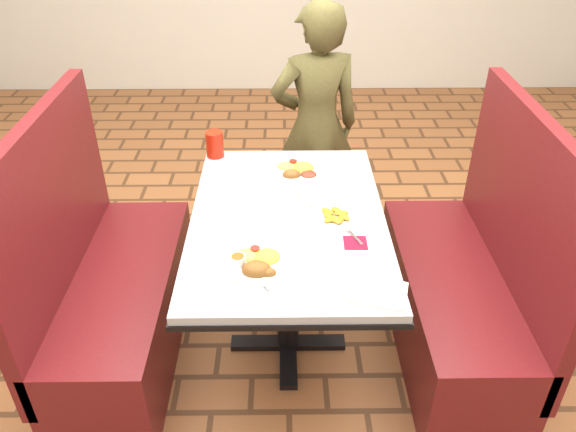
# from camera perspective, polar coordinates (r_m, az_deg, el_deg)

# --- Properties ---
(dining_table) EXTENTS (0.81, 1.21, 0.75)m
(dining_table) POSITION_cam_1_polar(r_m,az_deg,el_deg) (2.37, 0.00, -1.94)
(dining_table) COLOR #ACAFB1
(dining_table) RESTS_ON ground
(booth_bench_left) EXTENTS (0.47, 1.20, 1.17)m
(booth_bench_left) POSITION_cam_1_polar(r_m,az_deg,el_deg) (2.69, -17.44, -7.64)
(booth_bench_left) COLOR maroon
(booth_bench_left) RESTS_ON ground
(booth_bench_right) EXTENTS (0.47, 1.20, 1.17)m
(booth_bench_right) POSITION_cam_1_polar(r_m,az_deg,el_deg) (2.70, 17.34, -7.38)
(booth_bench_right) COLOR maroon
(booth_bench_right) RESTS_ON ground
(diner_person) EXTENTS (0.57, 0.44, 1.41)m
(diner_person) POSITION_cam_1_polar(r_m,az_deg,el_deg) (3.21, 2.80, 8.97)
(diner_person) COLOR brown
(diner_person) RESTS_ON ground
(near_dinner_plate) EXTENTS (0.24, 0.24, 0.08)m
(near_dinner_plate) POSITION_cam_1_polar(r_m,az_deg,el_deg) (2.03, -3.06, -4.54)
(near_dinner_plate) COLOR white
(near_dinner_plate) RESTS_ON dining_table
(far_dinner_plate) EXTENTS (0.25, 0.25, 0.06)m
(far_dinner_plate) POSITION_cam_1_polar(r_m,az_deg,el_deg) (2.62, 0.95, 4.80)
(far_dinner_plate) COLOR white
(far_dinner_plate) RESTS_ON dining_table
(plantain_plate) EXTENTS (0.19, 0.19, 0.03)m
(plantain_plate) POSITION_cam_1_polar(r_m,az_deg,el_deg) (2.29, 4.80, -0.18)
(plantain_plate) COLOR white
(plantain_plate) RESTS_ON dining_table
(maroon_napkin) EXTENTS (0.09, 0.09, 0.00)m
(maroon_napkin) POSITION_cam_1_polar(r_m,az_deg,el_deg) (2.18, 6.85, -2.71)
(maroon_napkin) COLOR maroon
(maroon_napkin) RESTS_ON dining_table
(spoon_utensil) EXTENTS (0.07, 0.14, 0.00)m
(spoon_utensil) POSITION_cam_1_polar(r_m,az_deg,el_deg) (2.21, 6.57, -1.90)
(spoon_utensil) COLOR silver
(spoon_utensil) RESTS_ON dining_table
(red_tumbler) EXTENTS (0.09, 0.09, 0.13)m
(red_tumbler) POSITION_cam_1_polar(r_m,az_deg,el_deg) (2.78, -7.46, 7.24)
(red_tumbler) COLOR red
(red_tumbler) RESTS_ON dining_table
(paper_napkin) EXTENTS (0.22, 0.19, 0.01)m
(paper_napkin) POSITION_cam_1_polar(r_m,az_deg,el_deg) (1.95, 9.14, -7.68)
(paper_napkin) COLOR white
(paper_napkin) RESTS_ON dining_table
(knife_utensil) EXTENTS (0.10, 0.17, 0.00)m
(knife_utensil) POSITION_cam_1_polar(r_m,az_deg,el_deg) (2.00, -3.14, -5.85)
(knife_utensil) COLOR silver
(knife_utensil) RESTS_ON dining_table
(fork_utensil) EXTENTS (0.04, 0.13, 0.00)m
(fork_utensil) POSITION_cam_1_polar(r_m,az_deg,el_deg) (2.03, -1.74, -5.24)
(fork_utensil) COLOR silver
(fork_utensil) RESTS_ON dining_table
(lettuce_shreds) EXTENTS (0.28, 0.32, 0.00)m
(lettuce_shreds) POSITION_cam_1_polar(r_m,az_deg,el_deg) (2.37, 0.95, 0.82)
(lettuce_shreds) COLOR #90C850
(lettuce_shreds) RESTS_ON dining_table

